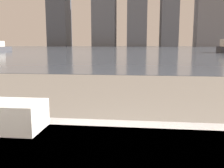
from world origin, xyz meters
The scene contains 5 objects.
towel_stack centered at (-0.20, 0.77, 0.59)m, with size 0.27×0.19×0.12m.
harbor_water centered at (0.00, 62.00, 0.01)m, with size 180.00×110.00×0.01m.
skyline_tower_1 centered at (-17.00, 118.00, 15.14)m, with size 10.72×8.63×30.27m.
skyline_tower_2 centered at (-1.64, 118.00, 14.47)m, with size 8.74×12.82×28.94m.
skyline_tower_3 centered at (12.62, 118.00, 16.40)m, with size 7.42×13.60×32.80m.
Camera 1 is at (0.35, -0.19, 0.88)m, focal length 40.00 mm.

